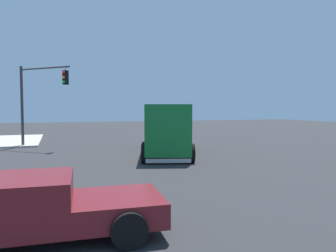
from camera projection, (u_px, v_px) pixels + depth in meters
name	position (u px, v px, depth m)	size (l,w,h in m)	color
ground_plane	(155.00, 156.00, 18.84)	(100.00, 100.00, 0.00)	#2B2B2D
delivery_truck	(165.00, 129.00, 19.65)	(8.85, 4.97, 3.05)	#146B2D
traffic_light_primary	(37.00, 93.00, 22.44)	(3.19, 3.39, 5.76)	#38383D
pickup_maroon	(41.00, 206.00, 6.83)	(2.55, 5.33, 1.38)	maroon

